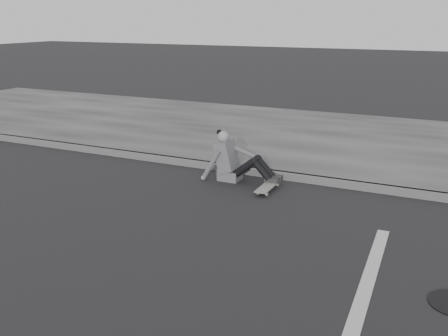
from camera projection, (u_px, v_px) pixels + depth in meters
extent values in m
plane|color=black|center=(172.00, 224.00, 6.88)|extent=(80.00, 80.00, 0.00)
cube|color=#4D4D4D|center=(244.00, 170.00, 9.10)|extent=(24.00, 0.16, 0.12)
cube|color=#3D3D3D|center=(294.00, 136.00, 11.71)|extent=(24.00, 6.00, 0.12)
cylinder|color=gray|center=(258.00, 193.00, 8.02)|extent=(0.03, 0.05, 0.05)
cylinder|color=gray|center=(267.00, 194.00, 7.96)|extent=(0.03, 0.05, 0.05)
cylinder|color=gray|center=(269.00, 184.00, 8.47)|extent=(0.03, 0.05, 0.05)
cylinder|color=gray|center=(278.00, 185.00, 8.41)|extent=(0.03, 0.05, 0.05)
cube|color=#2D2D2F|center=(263.00, 192.00, 7.99)|extent=(0.16, 0.04, 0.03)
cube|color=#2D2D2F|center=(273.00, 183.00, 8.44)|extent=(0.16, 0.04, 0.03)
cube|color=slate|center=(268.00, 186.00, 8.20)|extent=(0.20, 0.78, 0.02)
cube|color=#505053|center=(230.00, 175.00, 8.74)|extent=(0.36, 0.34, 0.18)
cube|color=#505053|center=(227.00, 156.00, 8.67)|extent=(0.37, 0.40, 0.57)
cube|color=#505053|center=(220.00, 148.00, 8.69)|extent=(0.14, 0.30, 0.20)
cylinder|color=gray|center=(224.00, 142.00, 8.62)|extent=(0.09, 0.09, 0.08)
sphere|color=gray|center=(223.00, 137.00, 8.60)|extent=(0.20, 0.20, 0.20)
sphere|color=black|center=(219.00, 132.00, 8.63)|extent=(0.09, 0.09, 0.09)
cylinder|color=black|center=(245.00, 168.00, 8.48)|extent=(0.43, 0.13, 0.39)
cylinder|color=black|center=(249.00, 165.00, 8.63)|extent=(0.43, 0.13, 0.39)
cylinder|color=black|center=(261.00, 170.00, 8.36)|extent=(0.35, 0.11, 0.36)
cylinder|color=black|center=(265.00, 167.00, 8.51)|extent=(0.35, 0.11, 0.36)
sphere|color=black|center=(254.00, 161.00, 8.37)|extent=(0.13, 0.13, 0.13)
sphere|color=black|center=(258.00, 158.00, 8.53)|extent=(0.13, 0.13, 0.13)
cube|color=#272727|center=(272.00, 180.00, 8.33)|extent=(0.24, 0.08, 0.07)
cube|color=#272727|center=(275.00, 177.00, 8.49)|extent=(0.24, 0.08, 0.07)
cylinder|color=#505053|center=(211.00, 165.00, 8.61)|extent=(0.38, 0.08, 0.58)
sphere|color=gray|center=(203.00, 178.00, 8.73)|extent=(0.08, 0.08, 0.08)
cylinder|color=#505053|center=(243.00, 152.00, 8.69)|extent=(0.48, 0.08, 0.21)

